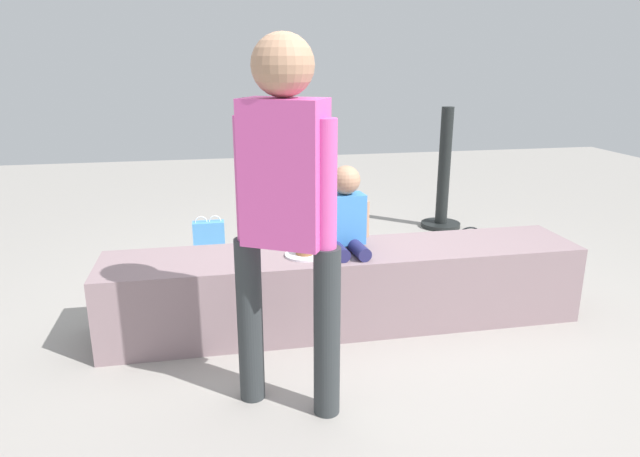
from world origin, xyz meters
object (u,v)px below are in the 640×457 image
(cake_plate, at_px, (305,252))
(handbag_black_leather, at_px, (468,254))
(child_seated, at_px, (345,214))
(gift_bag, at_px, (209,242))
(adult_standing, at_px, (285,197))
(water_bottle_near_gift, at_px, (406,262))
(cake_box_white, at_px, (370,283))
(water_bottle_far_side, at_px, (330,277))
(party_cup_red, at_px, (250,278))

(cake_plate, height_order, handbag_black_leather, cake_plate)
(child_seated, distance_m, gift_bag, 1.51)
(adult_standing, height_order, water_bottle_near_gift, adult_standing)
(handbag_black_leather, bearing_deg, child_seated, -147.46)
(child_seated, relative_size, adult_standing, 0.30)
(cake_plate, distance_m, cake_box_white, 0.83)
(gift_bag, relative_size, water_bottle_near_gift, 2.04)
(gift_bag, distance_m, water_bottle_far_side, 1.06)
(child_seated, bearing_deg, water_bottle_near_gift, 48.14)
(child_seated, distance_m, handbag_black_leather, 1.44)
(gift_bag, xyz_separation_m, cake_box_white, (1.06, -0.76, -0.11))
(cake_plate, relative_size, water_bottle_far_side, 1.13)
(gift_bag, bearing_deg, water_bottle_near_gift, -19.23)
(gift_bag, relative_size, water_bottle_far_side, 1.88)
(adult_standing, xyz_separation_m, water_bottle_far_side, (0.46, 1.25, -0.87))
(gift_bag, xyz_separation_m, water_bottle_near_gift, (1.40, -0.49, -0.08))
(cake_plate, xyz_separation_m, water_bottle_near_gift, (0.87, 0.76, -0.39))
(gift_bag, distance_m, handbag_black_leather, 1.95)
(adult_standing, distance_m, water_bottle_far_side, 1.59)
(adult_standing, distance_m, cake_plate, 0.88)
(water_bottle_near_gift, height_order, handbag_black_leather, handbag_black_leather)
(child_seated, xyz_separation_m, water_bottle_near_gift, (0.63, 0.70, -0.58))
(water_bottle_near_gift, bearing_deg, adult_standing, -126.19)
(adult_standing, xyz_separation_m, cake_plate, (0.19, 0.70, -0.49))
(adult_standing, relative_size, cake_box_white, 5.34)
(water_bottle_near_gift, height_order, cake_box_white, water_bottle_near_gift)
(cake_box_white, relative_size, handbag_black_leather, 0.92)
(party_cup_red, bearing_deg, water_bottle_far_side, -18.67)
(party_cup_red, xyz_separation_m, handbag_black_leather, (1.63, 0.04, 0.05))
(cake_plate, bearing_deg, adult_standing, -105.45)
(water_bottle_far_side, bearing_deg, gift_bag, 138.92)
(cake_box_white, bearing_deg, cake_plate, -137.29)
(cake_box_white, bearing_deg, handbag_black_leather, 18.55)
(adult_standing, distance_m, handbag_black_leather, 2.30)
(water_bottle_near_gift, relative_size, water_bottle_far_side, 0.92)
(adult_standing, relative_size, water_bottle_far_side, 8.06)
(cake_plate, bearing_deg, water_bottle_far_side, 64.57)
(child_seated, relative_size, cake_box_white, 1.62)
(adult_standing, height_order, cake_plate, adult_standing)
(cake_plate, relative_size, party_cup_red, 2.00)
(water_bottle_near_gift, xyz_separation_m, handbag_black_leather, (0.49, 0.01, 0.03))
(gift_bag, xyz_separation_m, water_bottle_far_side, (0.79, -0.69, -0.08))
(cake_plate, relative_size, handbag_black_leather, 0.69)
(cake_plate, xyz_separation_m, gift_bag, (-0.53, 1.24, -0.31))
(party_cup_red, bearing_deg, child_seated, -53.12)
(child_seated, distance_m, adult_standing, 0.92)
(cake_box_white, bearing_deg, child_seated, -123.30)
(adult_standing, relative_size, cake_plate, 7.12)
(cake_plate, height_order, gift_bag, cake_plate)
(party_cup_red, bearing_deg, water_bottle_near_gift, 1.19)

